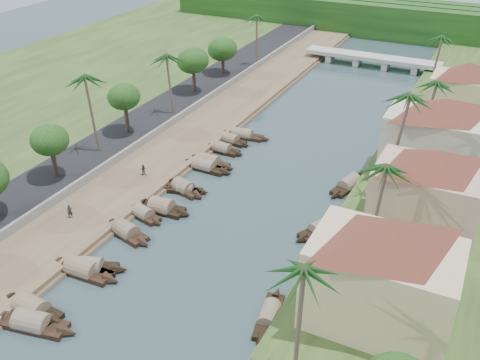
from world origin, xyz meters
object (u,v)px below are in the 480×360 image
at_px(bridge, 372,59).
at_px(building_near, 383,274).
at_px(sampan_0, 32,323).
at_px(sampan_1, 32,309).
at_px(person_near, 70,211).

bearing_deg(bridge, building_near, -75.61).
xyz_separation_m(bridge, sampan_0, (-8.34, -87.09, -1.30)).
xyz_separation_m(bridge, sampan_1, (-9.76, -85.76, -1.30)).
distance_m(bridge, sampan_1, 86.33).
bearing_deg(person_near, bridge, 37.65).
height_order(building_near, sampan_0, building_near).
bearing_deg(person_near, building_near, -41.41).
height_order(building_near, sampan_1, building_near).
xyz_separation_m(sampan_0, sampan_1, (-1.41, 1.33, 0.00)).
bearing_deg(sampan_0, person_near, 109.16).
bearing_deg(sampan_1, building_near, 26.28).
distance_m(building_near, person_near, 35.79).
distance_m(sampan_0, person_near, 16.40).
xyz_separation_m(sampan_0, person_near, (-8.12, 14.20, 1.22)).
height_order(building_near, person_near, building_near).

